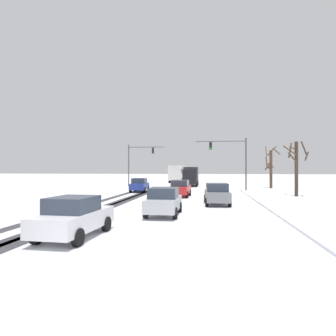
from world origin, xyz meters
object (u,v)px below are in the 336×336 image
object	(u,v)px
car_blue_lead	(139,185)
box_truck_delivery	(191,176)
car_white_fifth	(74,217)
car_red_second	(180,188)
car_silver_fourth	(164,201)
bus_oncoming	(178,172)
traffic_signal_near_right	(232,155)
bare_tree_sidewalk_far	(271,167)
car_grey_third	(217,194)
bare_tree_sidewalk_mid	(297,165)
traffic_signal_far_left	(138,158)

from	to	relation	value
car_blue_lead	box_truck_delivery	xyz separation A→B (m)	(5.25, 13.25, 0.82)
car_white_fifth	car_red_second	bearing A→B (deg)	81.93
car_blue_lead	car_white_fifth	size ratio (longest dim) A/B	1.00
car_blue_lead	car_silver_fourth	size ratio (longest dim) A/B	1.02
car_white_fifth	bus_oncoming	size ratio (longest dim) A/B	0.38
traffic_signal_near_right	bare_tree_sidewalk_far	size ratio (longest dim) A/B	1.09
traffic_signal_near_right	car_silver_fourth	bearing A→B (deg)	-105.36
car_grey_third	car_white_fifth	size ratio (longest dim) A/B	1.00
car_grey_third	bus_oncoming	distance (m)	38.30
car_red_second	car_grey_third	size ratio (longest dim) A/B	0.99
bus_oncoming	bare_tree_sidewalk_mid	bearing A→B (deg)	-63.57
bare_tree_sidewalk_mid	bare_tree_sidewalk_far	size ratio (longest dim) A/B	0.90
car_blue_lead	bus_oncoming	xyz separation A→B (m)	(1.86, 26.40, 1.18)
car_blue_lead	traffic_signal_far_left	bearing A→B (deg)	104.67
car_silver_fourth	bare_tree_sidewalk_mid	distance (m)	17.63
car_white_fifth	traffic_signal_far_left	bearing A→B (deg)	99.60
bare_tree_sidewalk_mid	box_truck_delivery	bearing A→B (deg)	124.44
traffic_signal_far_left	car_white_fifth	bearing A→B (deg)	-80.40
bare_tree_sidewalk_far	car_silver_fourth	bearing A→B (deg)	-113.43
car_grey_third	car_silver_fourth	bearing A→B (deg)	-119.62
car_silver_fourth	traffic_signal_far_left	bearing A→B (deg)	106.80
car_silver_fourth	bare_tree_sidewalk_far	size ratio (longest dim) A/B	0.69
box_truck_delivery	bare_tree_sidewalk_mid	xyz separation A→B (m)	(11.45, -16.70, 1.45)
traffic_signal_near_right	box_truck_delivery	size ratio (longest dim) A/B	0.88
traffic_signal_near_right	bare_tree_sidewalk_mid	distance (m)	8.51
car_white_fifth	bare_tree_sidewalk_far	xyz separation A→B (m)	(13.83, 31.73, 2.18)
car_red_second	car_white_fifth	xyz separation A→B (m)	(-2.49, -17.54, 0.00)
car_white_fifth	bare_tree_sidewalk_mid	distance (m)	23.93
car_white_fifth	box_truck_delivery	bearing A→B (deg)	86.23
traffic_signal_near_right	box_truck_delivery	distance (m)	12.35
car_red_second	car_grey_third	distance (m)	6.84
car_grey_third	bare_tree_sidewalk_mid	xyz separation A→B (m)	(7.96, 7.81, 2.26)
box_truck_delivery	bare_tree_sidewalk_far	size ratio (longest dim) A/B	1.24
traffic_signal_far_left	bare_tree_sidewalk_far	bearing A→B (deg)	-5.36
bare_tree_sidewalk_mid	car_grey_third	bearing A→B (deg)	-135.55
box_truck_delivery	bus_oncoming	bearing A→B (deg)	104.46
box_truck_delivery	bare_tree_sidewalk_mid	distance (m)	20.30
bus_oncoming	car_blue_lead	bearing A→B (deg)	-94.03
car_white_fifth	bare_tree_sidewalk_mid	world-z (taller)	bare_tree_sidewalk_mid
bus_oncoming	box_truck_delivery	size ratio (longest dim) A/B	1.49
car_grey_third	car_silver_fourth	size ratio (longest dim) A/B	1.02
car_red_second	box_truck_delivery	xyz separation A→B (m)	(-0.11, 18.56, 0.82)
traffic_signal_far_left	car_blue_lead	bearing A→B (deg)	-75.33
car_blue_lead	bus_oncoming	bearing A→B (deg)	85.97
car_red_second	car_white_fifth	bearing A→B (deg)	-98.07
box_truck_delivery	car_silver_fourth	bearing A→B (deg)	-89.46
car_blue_lead	bare_tree_sidewalk_far	distance (m)	19.04
bare_tree_sidewalk_mid	car_blue_lead	bearing A→B (deg)	168.32
traffic_signal_far_left	car_blue_lead	world-z (taller)	traffic_signal_far_left
bare_tree_sidewalk_mid	traffic_signal_near_right	bearing A→B (deg)	133.66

